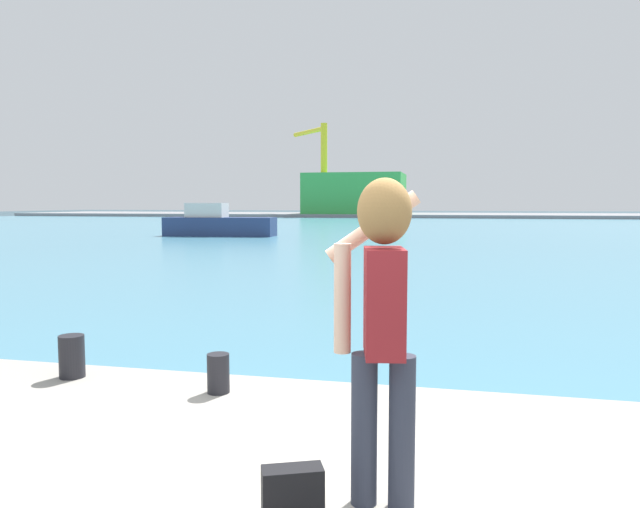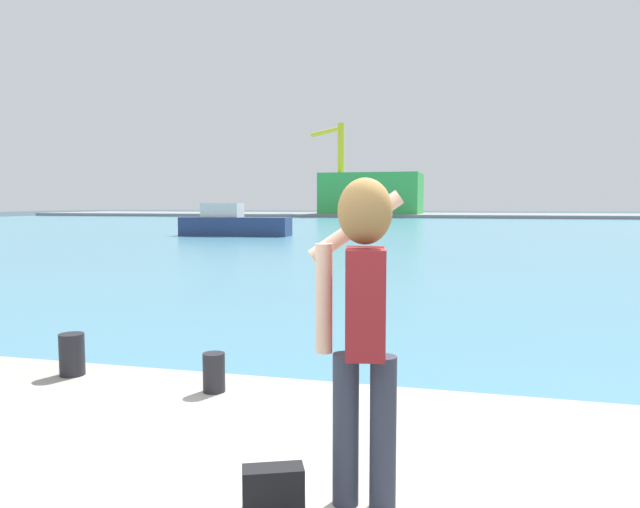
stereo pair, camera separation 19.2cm
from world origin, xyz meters
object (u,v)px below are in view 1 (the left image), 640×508
object	(u,v)px
harbor_bollard_2	(72,356)
harbor_bollard	(218,373)
handbag	(293,490)
boat_moored	(218,224)
person_photographer	(382,308)
warehouse_left	(355,194)
port_crane	(320,159)

from	to	relation	value
harbor_bollard_2	harbor_bollard	bearing A→B (deg)	-4.74
handbag	boat_moored	distance (m)	36.87
person_photographer	warehouse_left	xyz separation A→B (m)	(-15.03, 89.71, 1.93)
person_photographer	handbag	world-z (taller)	person_photographer
handbag	harbor_bollard	distance (m)	2.10
harbor_bollard_2	boat_moored	xyz separation A→B (m)	(-11.79, 32.04, 0.02)
handbag	harbor_bollard_2	distance (m)	3.24
handbag	port_crane	distance (m)	90.75
harbor_bollard	warehouse_left	distance (m)	89.19
handbag	harbor_bollard_2	world-z (taller)	harbor_bollard_2
handbag	port_crane	world-z (taller)	port_crane
harbor_bollard_2	boat_moored	size ratio (longest dim) A/B	0.05
handbag	warehouse_left	distance (m)	91.11
harbor_bollard	port_crane	world-z (taller)	port_crane
person_photographer	boat_moored	bearing A→B (deg)	12.78
port_crane	harbor_bollard	bearing A→B (deg)	-77.78
harbor_bollard	boat_moored	bearing A→B (deg)	112.44
person_photographer	warehouse_left	bearing A→B (deg)	-1.48
boat_moored	port_crane	xyz separation A→B (m)	(-5.43, 54.24, 8.15)
handbag	port_crane	bearing A→B (deg)	102.69
boat_moored	warehouse_left	distance (m)	56.03
handbag	warehouse_left	xyz separation A→B (m)	(-14.60, 89.89, 2.88)
harbor_bollard	port_crane	bearing A→B (deg)	102.22
harbor_bollard	handbag	bearing A→B (deg)	-57.14
boat_moored	port_crane	size ratio (longest dim) A/B	0.53
person_photographer	port_crane	distance (m)	90.59
person_photographer	harbor_bollard	world-z (taller)	person_photographer
person_photographer	warehouse_left	world-z (taller)	warehouse_left
person_photographer	harbor_bollard	distance (m)	2.41
person_photographer	harbor_bollard_2	distance (m)	3.62
warehouse_left	handbag	bearing A→B (deg)	-80.77
handbag	warehouse_left	bearing A→B (deg)	99.23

